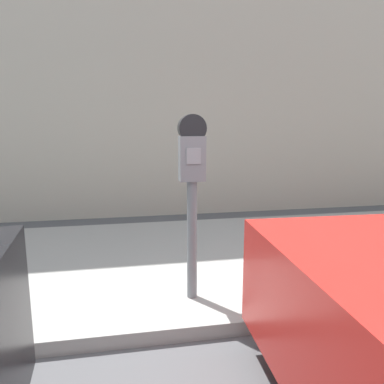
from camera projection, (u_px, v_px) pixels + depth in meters
The scene contains 3 objects.
sidewalk at pixel (218, 258), 4.05m from camera, with size 24.00×2.80×0.11m.
building_facade at pixel (183, 29), 5.77m from camera, with size 24.00×0.30×5.83m.
parking_meter at pixel (192, 180), 2.87m from camera, with size 0.21×0.13×1.46m.
Camera 1 is at (-0.99, -1.53, 1.52)m, focal length 35.00 mm.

